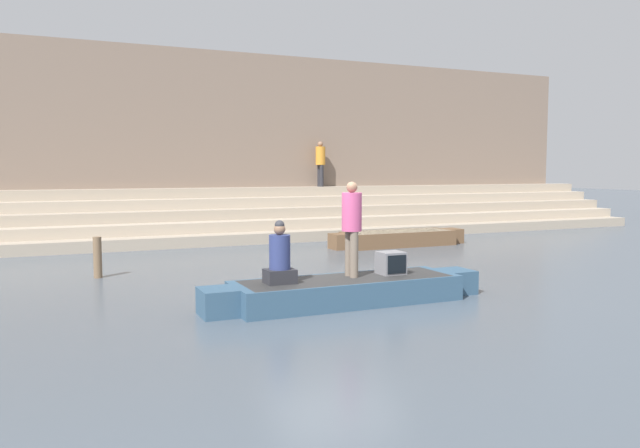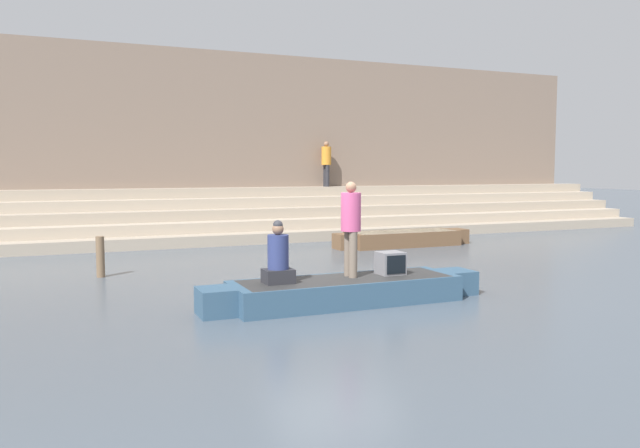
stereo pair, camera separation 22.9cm
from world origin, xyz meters
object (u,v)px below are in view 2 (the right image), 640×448
Objects in this scene: person_on_steps at (326,161)px; rowboat_main at (346,290)px; person_standing at (351,222)px; tv_set at (391,263)px; person_rowing at (278,258)px; moored_boat_shore at (403,238)px; mooring_post at (100,257)px.

rowboat_main is at bearing -130.58° from person_on_steps.
person_standing is 1.14m from tv_set.
person_standing reaches higher than tv_set.
moored_boat_shore is at bearing 45.74° from person_rowing.
rowboat_main is 11.52× the size of tv_set.
person_standing is at bearing 3.20° from person_rowing.
tv_set is 0.10× the size of moored_boat_shore.
mooring_post is 12.24m from person_on_steps.
person_standing reaches higher than person_rowing.
person_rowing is 0.24× the size of moored_boat_shore.
person_standing reaches higher than moored_boat_shore.
person_rowing reaches higher than mooring_post.
person_on_steps is at bearing 41.07° from mooring_post.
mooring_post is (-4.91, 4.62, -0.21)m from tv_set.
mooring_post reaches higher than moored_boat_shore.
tv_set is (2.27, 0.05, -0.22)m from person_rowing.
moored_boat_shore is (5.21, 6.92, -1.22)m from person_standing.
person_standing is (0.17, 0.14, 1.23)m from rowboat_main.
person_rowing is (-1.29, 0.04, 0.65)m from rowboat_main.
person_rowing is 14.24m from person_on_steps.
mooring_post reaches higher than rowboat_main.
mooring_post is 0.52× the size of person_on_steps.
person_on_steps is at bearing 92.89° from moored_boat_shore.
person_rowing is 1.19× the size of mooring_post.
tv_set is at bearing 0.48° from person_rowing.
person_on_steps is (5.13, 12.60, 2.54)m from rowboat_main.
person_standing reaches higher than rowboat_main.
person_on_steps reaches higher than person_rowing.
rowboat_main is 6.13m from mooring_post.
person_rowing is 2.35× the size of tv_set.
rowboat_main is 1.44m from person_rowing.
person_standing is 13.48m from person_on_steps.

